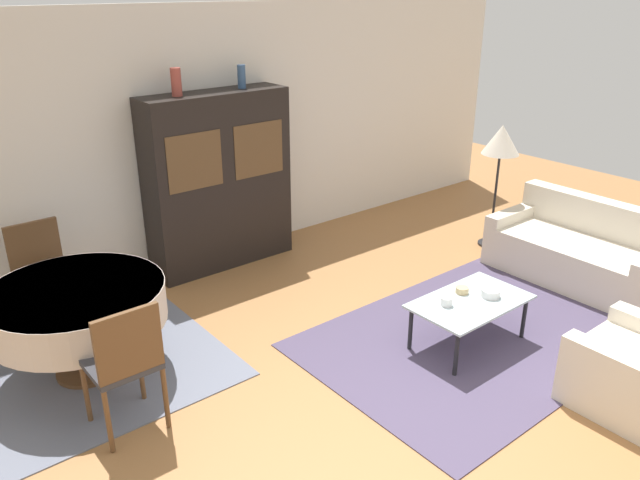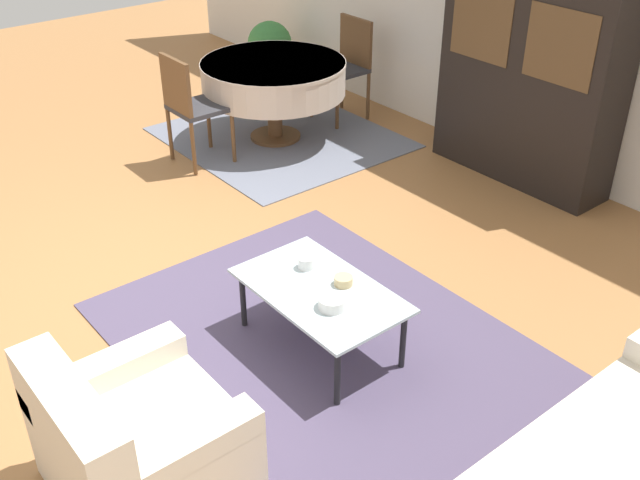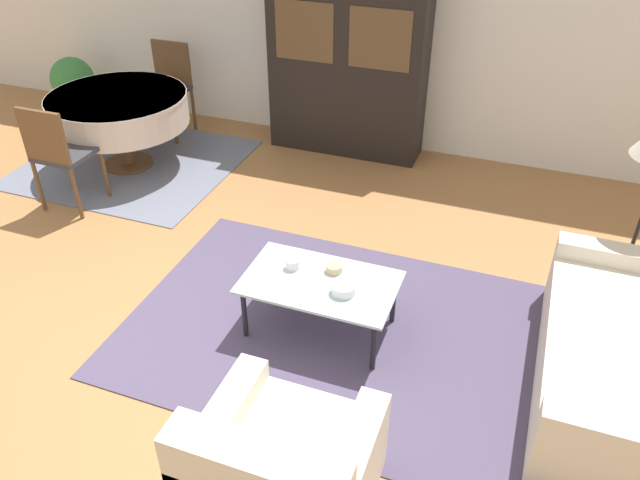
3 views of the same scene
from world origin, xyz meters
name	(u,v)px [view 1 (image 1 of 3)]	position (x,y,z in m)	size (l,w,h in m)	color
ground_plane	(425,435)	(0.00, 0.00, 0.00)	(14.00, 14.00, 0.00)	#9E6B3D
wall_back	(168,144)	(0.00, 3.63, 1.35)	(10.00, 0.06, 2.70)	silver
area_rug	(474,337)	(1.28, 0.59, 0.01)	(2.91, 2.03, 0.01)	#4C425B
dining_rug	(89,368)	(-1.52, 2.25, 0.01)	(2.06, 1.87, 0.01)	slate
couch	(581,252)	(3.08, 0.66, 0.29)	(0.88, 1.74, 0.80)	beige
coffee_table	(470,304)	(1.15, 0.57, 0.38)	(1.02, 0.61, 0.41)	black
display_cabinet	(219,181)	(0.41, 3.36, 0.93)	(1.56, 0.45, 1.86)	black
dining_table	(77,306)	(-1.54, 2.20, 0.61)	(1.34, 1.34, 0.75)	brown
dining_chair_near	(125,360)	(-1.54, 1.31, 0.58)	(0.44, 0.44, 0.98)	brown
dining_chair_far	(42,270)	(-1.54, 3.08, 0.58)	(0.44, 0.44, 0.98)	brown
floor_lamp	(501,144)	(3.11, 1.79, 1.21)	(0.42, 0.42, 1.43)	black
cup	(447,301)	(0.93, 0.64, 0.46)	(0.10, 0.10, 0.07)	white
bowl	(491,293)	(1.34, 0.51, 0.45)	(0.16, 0.16, 0.07)	white
bowl_small	(462,290)	(1.20, 0.71, 0.45)	(0.11, 0.11, 0.05)	tan
vase_tall	(176,82)	(0.02, 3.36, 2.00)	(0.10, 0.10, 0.27)	#9E4238
vase_short	(242,77)	(0.76, 3.36, 1.98)	(0.08, 0.08, 0.24)	#33517A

